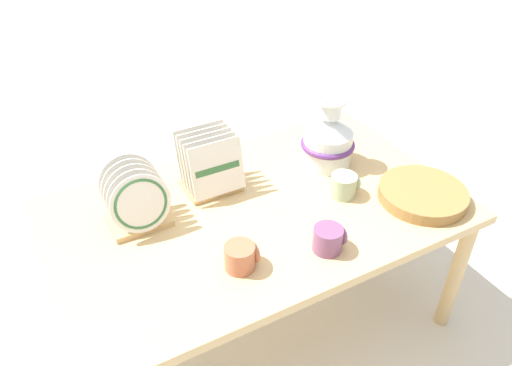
{
  "coord_description": "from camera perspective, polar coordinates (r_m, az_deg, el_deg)",
  "views": [
    {
      "loc": [
        -0.66,
        -1.22,
        1.7
      ],
      "look_at": [
        0.0,
        0.0,
        0.7
      ],
      "focal_mm": 35.0,
      "sensor_mm": 36.0,
      "label": 1
    }
  ],
  "objects": [
    {
      "name": "ground_plane",
      "position": [
        2.2,
        0.0,
        -15.01
      ],
      "size": [
        14.0,
        14.0,
        0.0
      ],
      "primitive_type": "plane",
      "color": "beige"
    },
    {
      "name": "display_table",
      "position": [
        1.81,
        0.0,
        -4.29
      ],
      "size": [
        1.45,
        0.88,
        0.59
      ],
      "color": "tan",
      "rests_on": "ground_plane"
    },
    {
      "name": "ceramic_vase",
      "position": [
        1.97,
        8.26,
        5.05
      ],
      "size": [
        0.21,
        0.21,
        0.29
      ],
      "color": "silver",
      "rests_on": "display_table"
    },
    {
      "name": "dish_rack_round_plates",
      "position": [
        1.7,
        -13.49,
        -2.12
      ],
      "size": [
        0.2,
        0.19,
        0.22
      ],
      "color": "tan",
      "rests_on": "display_table"
    },
    {
      "name": "dish_rack_square_plates",
      "position": [
        1.84,
        -5.28,
        1.71
      ],
      "size": [
        0.2,
        0.19,
        0.22
      ],
      "color": "tan",
      "rests_on": "display_table"
    },
    {
      "name": "wicker_charger_stack",
      "position": [
        1.9,
        18.51,
        -1.21
      ],
      "size": [
        0.32,
        0.32,
        0.04
      ],
      "color": "olive",
      "rests_on": "display_table"
    },
    {
      "name": "mug_plum_glaze",
      "position": [
        1.61,
        8.32,
        -6.31
      ],
      "size": [
        0.1,
        0.1,
        0.08
      ],
      "color": "#7A4770",
      "rests_on": "display_table"
    },
    {
      "name": "mug_terracotta_glaze",
      "position": [
        1.53,
        -1.72,
        -8.39
      ],
      "size": [
        0.1,
        0.1,
        0.08
      ],
      "color": "#B76647",
      "rests_on": "display_table"
    },
    {
      "name": "mug_sage_glaze",
      "position": [
        1.84,
        10.08,
        -0.23
      ],
      "size": [
        0.1,
        0.1,
        0.08
      ],
      "color": "#9EB28E",
      "rests_on": "display_table"
    }
  ]
}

